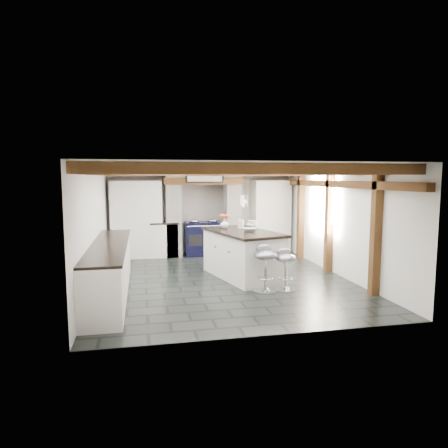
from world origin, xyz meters
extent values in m
plane|color=black|center=(0.00, 0.00, 0.00)|extent=(6.00, 6.00, 0.00)
plane|color=silver|center=(0.00, 3.00, 1.15)|extent=(5.00, 0.00, 5.00)
plane|color=silver|center=(-2.50, 0.00, 1.15)|extent=(0.00, 6.00, 6.00)
plane|color=silver|center=(2.50, 0.00, 1.15)|extent=(0.00, 6.00, 6.00)
plane|color=white|center=(0.00, 0.00, 2.30)|extent=(6.00, 6.00, 0.00)
cube|color=silver|center=(-0.80, 2.70, 0.95)|extent=(0.40, 0.60, 1.90)
cube|color=silver|center=(0.80, 2.70, 0.95)|extent=(0.40, 0.60, 1.90)
cube|color=brown|center=(0.00, 2.70, 1.99)|extent=(2.10, 0.65, 0.18)
cube|color=silver|center=(0.00, 2.70, 2.15)|extent=(2.00, 0.60, 0.31)
cube|color=black|center=(0.00, 2.38, 2.05)|extent=(1.00, 0.03, 0.22)
cube|color=silver|center=(0.00, 2.36, 2.05)|extent=(0.90, 0.01, 0.14)
cube|color=white|center=(-1.75, 2.70, 1.00)|extent=(1.30, 0.58, 2.00)
cube|color=white|center=(1.90, 2.70, 1.00)|extent=(1.00, 0.58, 2.00)
cube|color=white|center=(-2.20, -0.60, 0.44)|extent=(0.60, 3.80, 0.88)
cube|color=black|center=(-2.20, -0.60, 0.90)|extent=(0.64, 3.80, 0.04)
cube|color=white|center=(-1.05, 2.70, 0.44)|extent=(0.70, 0.60, 0.88)
cube|color=black|center=(-1.05, 2.70, 0.90)|extent=(0.74, 0.64, 0.04)
cube|color=brown|center=(2.42, 0.00, 1.95)|extent=(0.15, 5.80, 0.14)
plane|color=white|center=(2.48, 0.60, 1.55)|extent=(0.00, 0.90, 0.90)
cube|color=brown|center=(0.00, -2.60, 2.21)|extent=(5.00, 0.16, 0.16)
cube|color=brown|center=(0.00, -1.73, 2.21)|extent=(5.00, 0.16, 0.16)
cube|color=brown|center=(0.00, -0.87, 2.21)|extent=(5.00, 0.16, 0.16)
cube|color=brown|center=(0.00, 0.00, 2.21)|extent=(5.00, 0.16, 0.16)
cube|color=brown|center=(0.00, 0.87, 2.21)|extent=(5.00, 0.16, 0.16)
cube|color=brown|center=(0.00, 1.73, 2.21)|extent=(5.00, 0.16, 0.16)
cube|color=brown|center=(0.00, 2.60, 2.21)|extent=(5.00, 0.16, 0.16)
cube|color=brown|center=(2.42, -1.60, 1.15)|extent=(0.15, 0.15, 2.30)
cube|color=brown|center=(2.42, 0.20, 1.15)|extent=(0.15, 0.15, 2.30)
cube|color=brown|center=(2.42, 1.80, 1.15)|extent=(0.15, 0.15, 2.30)
cylinder|color=black|center=(0.45, -0.05, 1.93)|extent=(0.01, 0.01, 0.56)
cylinder|color=white|center=(0.45, -0.05, 1.60)|extent=(0.09, 0.09, 0.22)
cylinder|color=black|center=(0.50, 0.25, 1.93)|extent=(0.01, 0.01, 0.56)
cylinder|color=white|center=(0.50, 0.25, 1.60)|extent=(0.09, 0.09, 0.22)
cylinder|color=black|center=(0.55, 0.55, 1.93)|extent=(0.01, 0.01, 0.56)
cylinder|color=white|center=(0.55, 0.55, 1.60)|extent=(0.09, 0.09, 0.22)
cube|color=black|center=(0.00, 2.68, 0.45)|extent=(1.00, 0.60, 0.90)
ellipsoid|color=silver|center=(-0.25, 2.68, 0.93)|extent=(0.28, 0.28, 0.11)
ellipsoid|color=silver|center=(0.25, 2.68, 0.93)|extent=(0.28, 0.28, 0.11)
cylinder|color=silver|center=(0.00, 2.36, 0.82)|extent=(0.95, 0.03, 0.03)
cube|color=black|center=(-0.25, 2.38, 0.45)|extent=(0.35, 0.02, 0.30)
cube|color=black|center=(0.25, 2.38, 0.45)|extent=(0.35, 0.02, 0.30)
cube|color=white|center=(0.44, 0.10, 0.47)|extent=(1.41, 2.08, 0.93)
cube|color=black|center=(0.44, 0.10, 0.96)|extent=(1.51, 2.19, 0.05)
imported|color=white|center=(0.15, 0.57, 1.08)|extent=(0.24, 0.24, 0.20)
ellipsoid|color=#D1441D|center=(0.15, 0.57, 1.25)|extent=(0.21, 0.21, 0.13)
cylinder|color=white|center=(0.50, 0.50, 1.08)|extent=(0.13, 0.13, 0.19)
imported|color=white|center=(0.57, 0.03, 1.02)|extent=(0.33, 0.33, 0.07)
cylinder|color=white|center=(0.68, 0.22, 1.04)|extent=(0.05, 0.05, 0.11)
cylinder|color=white|center=(0.68, 0.22, 1.10)|extent=(0.23, 0.23, 0.02)
cylinder|color=#CAAD87|center=(0.68, 0.22, 1.14)|extent=(0.18, 0.18, 0.07)
cylinder|color=silver|center=(0.97, -1.03, 0.01)|extent=(0.42, 0.42, 0.03)
cone|color=silver|center=(0.97, -1.03, 0.06)|extent=(0.19, 0.19, 0.08)
cylinder|color=silver|center=(0.97, -1.03, 0.32)|extent=(0.05, 0.05, 0.53)
torus|color=silver|center=(0.97, -1.03, 0.23)|extent=(0.27, 0.27, 0.02)
ellipsoid|color=gray|center=(0.97, -1.03, 0.61)|extent=(0.47, 0.47, 0.17)
ellipsoid|color=gray|center=(0.99, -0.93, 0.71)|extent=(0.29, 0.17, 0.15)
cylinder|color=silver|center=(0.58, -1.02, 0.02)|extent=(0.47, 0.47, 0.03)
cone|color=silver|center=(0.58, -1.02, 0.06)|extent=(0.21, 0.21, 0.09)
cylinder|color=silver|center=(0.58, -1.02, 0.35)|extent=(0.05, 0.05, 0.59)
torus|color=silver|center=(0.58, -1.02, 0.26)|extent=(0.30, 0.30, 0.02)
ellipsoid|color=gray|center=(0.58, -1.02, 0.68)|extent=(0.43, 0.43, 0.19)
ellipsoid|color=gray|center=(0.58, -0.91, 0.79)|extent=(0.30, 0.12, 0.16)
camera|label=1|loc=(-1.61, -7.87, 2.10)|focal=32.00mm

